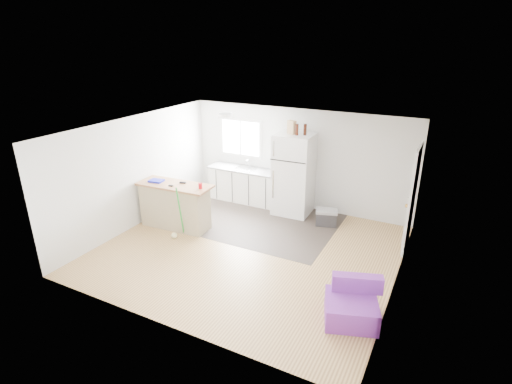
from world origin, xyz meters
TOP-DOWN VIEW (x-y plane):
  - room at (0.00, 0.00)m, footprint 5.51×5.01m
  - vinyl_zone at (-0.73, 1.25)m, footprint 4.05×2.50m
  - window at (-1.55, 2.49)m, footprint 1.18×0.06m
  - interior_door at (2.72, 1.55)m, footprint 0.11×0.92m
  - ceiling_fixture at (-1.20, 1.20)m, footprint 0.30×0.30m
  - kitchen_cabinets at (-1.27, 2.20)m, footprint 1.92×0.60m
  - peninsula at (-1.91, 0.19)m, footprint 1.66×0.72m
  - refrigerator at (0.07, 2.09)m, footprint 0.87×0.82m
  - cooler at (1.00, 1.79)m, footprint 0.55×0.45m
  - purple_seat at (2.33, -1.11)m, footprint 0.94×0.92m
  - cleaner_jug at (-1.52, 0.10)m, footprint 0.13×0.10m
  - mop at (-1.58, -0.25)m, footprint 0.25×0.32m
  - red_cup at (-1.24, 0.22)m, footprint 0.08×0.08m
  - blue_tray at (-2.34, 0.14)m, footprint 0.33×0.26m
  - tool_a at (-1.77, 0.32)m, footprint 0.15×0.08m
  - tool_b at (-1.88, 0.05)m, footprint 0.10×0.05m
  - cardboard_box at (-0.00, 2.04)m, footprint 0.22×0.17m
  - bottle_left at (0.15, 1.98)m, footprint 0.08×0.08m
  - bottle_right at (0.31, 2.06)m, footprint 0.08×0.08m

SIDE VIEW (x-z plane):
  - vinyl_zone at x=-0.73m, z-range 0.00..0.00m
  - cleaner_jug at x=-1.52m, z-range -0.02..0.26m
  - cooler at x=1.00m, z-range 0.00..0.36m
  - purple_seat at x=2.33m, z-range -0.08..0.53m
  - mop at x=-1.58m, z-range -0.36..0.82m
  - kitchen_cabinets at x=-1.27m, z-range -0.13..1.00m
  - peninsula at x=-1.91m, z-range 0.01..1.01m
  - refrigerator at x=0.07m, z-range 0.00..1.90m
  - tool_b at x=-1.88m, z-range 1.00..1.03m
  - tool_a at x=-1.77m, z-range 1.00..1.03m
  - interior_door at x=2.72m, z-range -0.03..2.07m
  - blue_tray at x=-2.34m, z-range 1.00..1.04m
  - red_cup at x=-1.24m, z-range 1.00..1.12m
  - room at x=0.00m, z-range -0.01..2.41m
  - window at x=-1.55m, z-range 1.06..2.04m
  - bottle_left at x=0.15m, z-range 1.90..2.15m
  - bottle_right at x=0.31m, z-range 1.90..2.15m
  - cardboard_box at x=0.00m, z-range 1.90..2.20m
  - ceiling_fixture at x=-1.20m, z-range 2.32..2.40m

